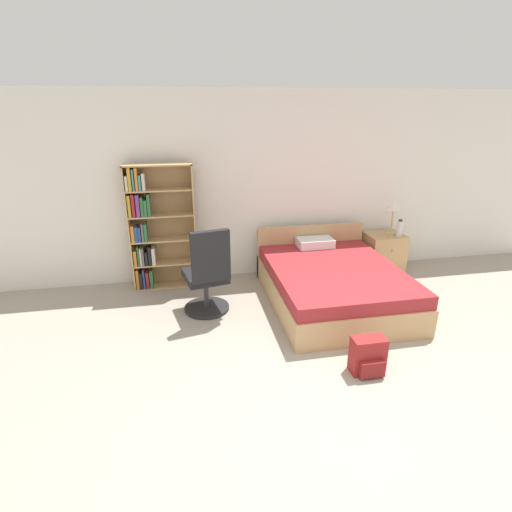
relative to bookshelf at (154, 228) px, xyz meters
The scene contains 9 objects.
ground_plane 3.51m from the bookshelf, 61.49° to the right, with size 14.00×14.00×0.00m, color #A39989.
wall_back 1.70m from the bookshelf, ahead, with size 9.00×0.06×2.60m.
bookshelf is the anchor object (origin of this frame).
bed 2.45m from the bookshelf, 21.74° to the right, with size 1.58×2.03×0.75m.
office_chair 1.17m from the bookshelf, 55.60° to the right, with size 0.57×0.64×1.10m.
nightstand 3.39m from the bookshelf, ahead, with size 0.54×0.49×0.58m.
table_lamp 3.42m from the bookshelf, ahead, with size 0.21×0.21×0.53m.
water_bottle 3.49m from the bookshelf, ahead, with size 0.08×0.08×0.25m.
backpack_red 3.17m from the bookshelf, 49.41° to the right, with size 0.32×0.23×0.36m.
Camera 1 is at (-1.25, -2.28, 2.41)m, focal length 28.00 mm.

